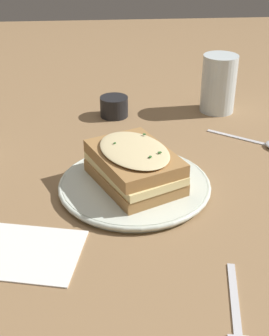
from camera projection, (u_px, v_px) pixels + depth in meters
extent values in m
plane|color=olive|center=(130.00, 191.00, 0.72)|extent=(2.40, 2.40, 0.00)
cylinder|color=silver|center=(134.00, 186.00, 0.72)|extent=(0.22, 0.22, 0.01)
torus|color=silver|center=(134.00, 184.00, 0.72)|extent=(0.23, 0.23, 0.01)
cube|color=#A37542|center=(134.00, 177.00, 0.71)|extent=(0.15, 0.18, 0.02)
cube|color=#EFDB93|center=(134.00, 168.00, 0.71)|extent=(0.15, 0.18, 0.01)
cube|color=#A37542|center=(134.00, 158.00, 0.70)|extent=(0.15, 0.17, 0.02)
ellipsoid|color=beige|center=(134.00, 150.00, 0.69)|extent=(0.14, 0.16, 0.01)
cube|color=#2D6028|center=(115.00, 143.00, 0.70)|extent=(0.00, 0.00, 0.00)
cube|color=#2D6028|center=(150.00, 157.00, 0.66)|extent=(0.01, 0.01, 0.00)
cube|color=#2D6028|center=(144.00, 134.00, 0.73)|extent=(0.01, 0.00, 0.00)
cube|color=#2D6028|center=(160.00, 152.00, 0.67)|extent=(0.01, 0.00, 0.00)
cylinder|color=silver|center=(219.00, 84.00, 0.97)|extent=(0.07, 0.07, 0.12)
cube|color=silver|center=(234.00, 296.00, 0.53)|extent=(0.03, 0.11, 0.00)
cube|color=silver|center=(236.00, 137.00, 0.88)|extent=(0.10, 0.08, 0.00)
cube|color=white|center=(28.00, 252.00, 0.59)|extent=(0.15, 0.13, 0.00)
cylinder|color=black|center=(114.00, 107.00, 0.96)|extent=(0.06, 0.06, 0.04)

